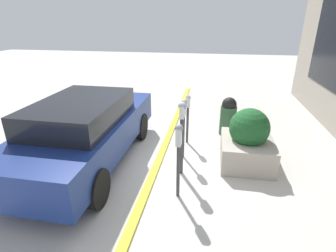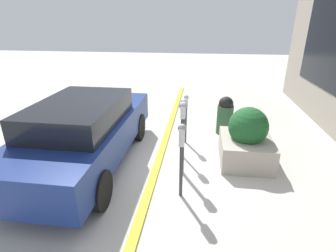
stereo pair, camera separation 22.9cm
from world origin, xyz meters
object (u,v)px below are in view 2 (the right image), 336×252
object	(u,v)px
parking_meter_second	(183,127)
parked_car_front	(85,131)
parking_meter_middle	(183,116)
trash_bin	(225,115)
planter_box	(247,140)
parking_meter_fourth	(186,111)
parking_meter_nearest	(182,147)

from	to	relation	value
parking_meter_second	parked_car_front	size ratio (longest dim) A/B	0.34
parking_meter_middle	trash_bin	distance (m)	1.91
parking_meter_middle	trash_bin	size ratio (longest dim) A/B	1.32
parking_meter_middle	planter_box	world-z (taller)	parking_meter_middle
planter_box	parked_car_front	xyz separation A→B (m)	(-0.58, 3.46, 0.27)
parking_meter_fourth	planter_box	bearing A→B (deg)	-120.35
parking_meter_nearest	parking_meter_second	xyz separation A→B (m)	(0.78, 0.04, 0.04)
planter_box	parking_meter_fourth	bearing A→B (deg)	59.65
parking_meter_nearest	trash_bin	xyz separation A→B (m)	(2.99, -0.98, -0.46)
parking_meter_nearest	parked_car_front	xyz separation A→B (m)	(0.85, 2.12, -0.19)
parking_meter_nearest	planter_box	xyz separation A→B (m)	(1.43, -1.34, -0.46)
planter_box	parked_car_front	distance (m)	3.52
parking_meter_second	trash_bin	bearing A→B (deg)	-24.69
parking_meter_nearest	parking_meter_middle	bearing A→B (deg)	3.19
planter_box	parked_car_front	bearing A→B (deg)	99.48
trash_bin	parking_meter_nearest	bearing A→B (deg)	161.91
planter_box	trash_bin	size ratio (longest dim) A/B	1.22
parking_meter_second	trash_bin	size ratio (longest dim) A/B	1.47
parking_meter_second	parked_car_front	bearing A→B (deg)	87.96
parking_meter_nearest	trash_bin	distance (m)	3.17
parking_meter_nearest	parking_meter_middle	xyz separation A→B (m)	(1.47, 0.08, 0.02)
parking_meter_fourth	parked_car_front	size ratio (longest dim) A/B	0.28
parking_meter_fourth	parked_car_front	distance (m)	2.48
parking_meter_second	parking_meter_middle	size ratio (longest dim) A/B	1.11
parking_meter_second	parking_meter_fourth	xyz separation A→B (m)	(1.47, 0.03, -0.18)
parked_car_front	parking_meter_middle	bearing A→B (deg)	-72.63
parking_meter_second	parking_meter_fourth	bearing A→B (deg)	1.17
parking_meter_fourth	planter_box	xyz separation A→B (m)	(-0.82, -1.41, -0.32)
parking_meter_second	planter_box	bearing A→B (deg)	-64.66
parking_meter_middle	parked_car_front	world-z (taller)	parked_car_front
parking_meter_second	parking_meter_middle	bearing A→B (deg)	3.43
planter_box	parked_car_front	size ratio (longest dim) A/B	0.29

